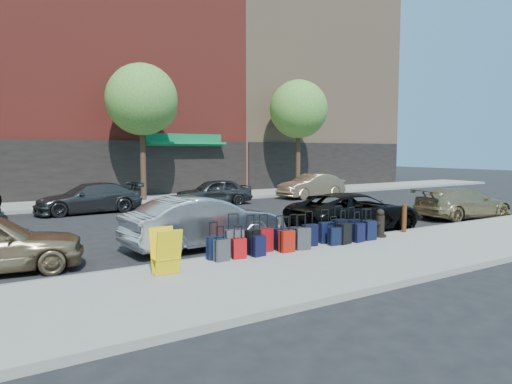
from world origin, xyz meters
TOP-DOWN VIEW (x-y plane):
  - ground at (0.00, 0.00)m, footprint 120.00×120.00m
  - sidewalk_near at (0.00, -6.50)m, footprint 60.00×4.00m
  - sidewalk_far at (0.00, 10.00)m, footprint 60.00×4.00m
  - curb_near at (0.00, -4.48)m, footprint 60.00×0.08m
  - curb_far at (0.00, 7.98)m, footprint 60.00×0.08m
  - building_center at (0.00, 17.99)m, footprint 17.00×12.85m
  - building_right at (16.00, 17.99)m, footprint 15.00×12.12m
  - tree_center at (0.64, 9.50)m, footprint 3.80×3.80m
  - tree_right at (11.14, 9.50)m, footprint 3.80×3.80m
  - suitcase_front_0 at (-2.52, -4.83)m, footprint 0.38×0.21m
  - suitcase_front_1 at (-1.98, -4.83)m, footprint 0.49×0.33m
  - suitcase_front_2 at (-1.44, -4.80)m, footprint 0.45×0.29m
  - suitcase_front_3 at (-1.03, -4.77)m, footprint 0.43×0.26m
  - suitcase_front_4 at (-0.54, -4.82)m, footprint 0.39×0.23m
  - suitcase_front_5 at (-0.08, -4.78)m, footprint 0.38×0.22m
  - suitcase_front_6 at (0.43, -4.83)m, footprint 0.41×0.25m
  - suitcase_front_7 at (1.07, -4.76)m, footprint 0.43×0.28m
  - suitcase_front_8 at (1.55, -4.79)m, footprint 0.44×0.26m
  - suitcase_front_9 at (2.05, -4.82)m, footprint 0.41×0.24m
  - suitcase_front_10 at (2.57, -4.84)m, footprint 0.38×0.22m
  - suitcase_back_0 at (-2.47, -5.08)m, footprint 0.37×0.24m
  - suitcase_back_1 at (-1.99, -5.07)m, footprint 0.36×0.24m
  - suitcase_back_2 at (-1.45, -5.12)m, footprint 0.38×0.25m
  - suitcase_back_4 at (-0.58, -5.12)m, footprint 0.39×0.23m
  - suitcase_back_5 at (-0.05, -5.10)m, footprint 0.43×0.30m
  - suitcase_back_7 at (1.06, -5.12)m, footprint 0.36×0.23m
  - suitcase_back_8 at (1.42, -5.14)m, footprint 0.43×0.30m
  - suitcase_back_9 at (1.96, -5.15)m, footprint 0.39×0.25m
  - suitcase_back_10 at (2.46, -5.11)m, footprint 0.39×0.23m
  - fire_hydrant at (3.10, -4.92)m, footprint 0.44×0.39m
  - bollard at (4.40, -4.75)m, footprint 0.17×0.17m
  - display_rack at (-4.02, -5.47)m, footprint 0.55×0.60m
  - car_near_1 at (-1.88, -2.83)m, footprint 4.65×1.94m
  - car_near_2 at (3.71, -3.21)m, footprint 4.97×2.50m
  - car_near_3 at (9.78, -3.29)m, footprint 4.57×2.30m
  - car_far_1 at (-2.97, 6.65)m, footprint 4.72×2.13m
  - car_far_2 at (3.23, 6.52)m, footprint 4.10×2.02m
  - car_far_3 at (9.81, 6.63)m, footprint 4.43×1.83m

SIDE VIEW (x-z plane):
  - ground at x=0.00m, z-range 0.00..0.00m
  - sidewalk_near at x=0.00m, z-range 0.00..0.15m
  - sidewalk_far at x=0.00m, z-range 0.00..0.15m
  - curb_near at x=0.00m, z-range 0.00..0.15m
  - curb_far at x=0.00m, z-range 0.00..0.15m
  - suitcase_back_7 at x=1.06m, z-range 0.00..0.81m
  - suitcase_back_1 at x=-1.99m, z-range 0.00..0.81m
  - suitcase_back_0 at x=-2.47m, z-range -0.01..0.84m
  - suitcase_back_2 at x=-1.45m, z-range -0.01..0.84m
  - suitcase_back_9 at x=1.96m, z-range -0.01..0.86m
  - suitcase_front_10 at x=2.57m, z-range -0.02..0.88m
  - suitcase_front_5 at x=-0.08m, z-range -0.02..0.89m
  - suitcase_front_0 at x=-2.52m, z-range -0.02..0.89m
  - suitcase_back_10 at x=2.46m, z-range -0.02..0.90m
  - suitcase_front_4 at x=-0.54m, z-range -0.02..0.90m
  - suitcase_back_4 at x=-0.58m, z-range -0.02..0.90m
  - suitcase_back_5 at x=-0.05m, z-range -0.03..0.92m
  - suitcase_back_8 at x=1.42m, z-range -0.03..0.92m
  - suitcase_front_7 at x=1.07m, z-range -0.03..0.93m
  - suitcase_front_6 at x=0.43m, z-range -0.03..0.94m
  - suitcase_front_9 at x=2.05m, z-range -0.03..0.94m
  - suitcase_front_3 at x=-1.03m, z-range -0.03..0.95m
  - suitcase_front_2 at x=-1.44m, z-range -0.04..0.96m
  - suitcase_front_8 at x=1.55m, z-range -0.04..0.99m
  - suitcase_front_1 at x=-1.98m, z-range -0.05..1.03m
  - fire_hydrant at x=3.10m, z-range 0.12..0.98m
  - bollard at x=4.40m, z-range 0.16..1.07m
  - display_rack at x=-4.02m, z-range 0.14..1.12m
  - car_near_3 at x=9.78m, z-range 0.00..1.27m
  - car_far_1 at x=-2.97m, z-range 0.00..1.34m
  - car_far_2 at x=3.23m, z-range 0.00..1.34m
  - car_near_2 at x=3.71m, z-range 0.00..1.35m
  - car_far_3 at x=9.81m, z-range 0.00..1.43m
  - car_near_1 at x=-1.88m, z-range 0.00..1.50m
  - tree_center at x=0.64m, z-range 1.78..9.05m
  - tree_right at x=11.14m, z-range 1.78..9.05m
  - building_right at x=16.00m, z-range -0.02..17.98m
  - building_center at x=0.00m, z-range -0.02..19.98m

